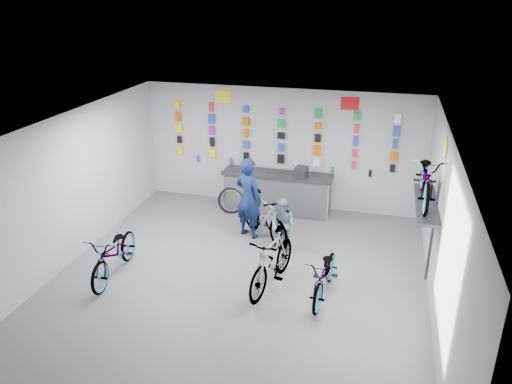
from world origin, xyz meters
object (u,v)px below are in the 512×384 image
(customer, at_px, (283,225))
(bike_center, at_px, (272,261))
(clerk, at_px, (248,198))
(bike_left, at_px, (114,253))
(bike_service, at_px, (264,217))
(bike_right, at_px, (325,275))
(counter, at_px, (277,193))

(customer, bearing_deg, bike_center, -60.27)
(bike_center, distance_m, clerk, 2.18)
(bike_center, xyz_separation_m, customer, (-0.11, 1.43, 0.03))
(bike_left, relative_size, bike_service, 1.01)
(bike_service, height_order, clerk, clerk)
(bike_left, xyz_separation_m, customer, (2.90, 1.82, 0.10))
(bike_center, xyz_separation_m, bike_service, (-0.60, 1.83, -0.01))
(bike_right, distance_m, customer, 1.85)
(bike_service, bearing_deg, clerk, 122.03)
(bike_left, distance_m, customer, 3.43)
(customer, bearing_deg, bike_left, -122.44)
(bike_center, distance_m, bike_service, 1.92)
(customer, bearing_deg, counter, 131.49)
(bike_left, bearing_deg, bike_service, 38.09)
(counter, height_order, bike_left, counter)
(bike_right, xyz_separation_m, customer, (-1.10, 1.48, 0.15))
(bike_center, height_order, bike_service, bike_center)
(counter, relative_size, bike_left, 1.46)
(counter, xyz_separation_m, bike_right, (1.66, -3.43, -0.05))
(bike_right, relative_size, customer, 1.42)
(bike_right, bearing_deg, customer, 131.12)
(counter, distance_m, bike_service, 1.55)
(counter, xyz_separation_m, bike_left, (-2.35, -3.77, -0.00))
(counter, distance_m, bike_right, 3.81)
(bike_left, bearing_deg, bike_center, 2.91)
(bike_center, xyz_separation_m, clerk, (-0.98, 1.91, 0.36))
(clerk, bearing_deg, customer, 175.11)
(bike_left, height_order, bike_service, bike_service)
(bike_right, distance_m, bike_service, 2.46)
(clerk, bearing_deg, bike_service, -168.01)
(counter, height_order, bike_right, counter)
(clerk, relative_size, customer, 1.57)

